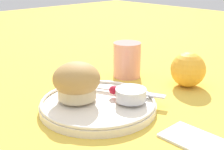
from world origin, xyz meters
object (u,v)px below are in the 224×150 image
orange_fruit (188,70)px  juice_glass (127,60)px  butter_knife (126,91)px  muffin (77,82)px

orange_fruit → juice_glass: 0.15m
butter_knife → juice_glass: juice_glass is taller
muffin → orange_fruit: size_ratio=1.15×
muffin → butter_knife: muffin is taller
juice_glass → muffin: bearing=-73.2°
juice_glass → butter_knife: bearing=-47.2°
butter_knife → orange_fruit: bearing=52.4°
butter_knife → orange_fruit: (0.04, 0.17, 0.02)m
muffin → juice_glass: 0.21m
butter_knife → juice_glass: bearing=108.4°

